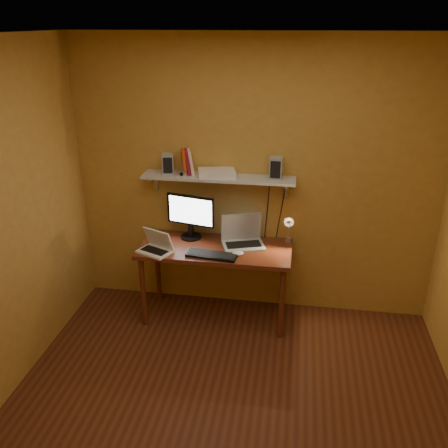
% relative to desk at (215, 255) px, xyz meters
% --- Properties ---
extents(room, '(3.44, 3.24, 2.64)m').
position_rel_desk_xyz_m(room, '(0.31, -1.28, 0.64)').
color(room, '#5B2C17').
rests_on(room, ground).
extents(desk, '(1.40, 0.60, 0.75)m').
position_rel_desk_xyz_m(desk, '(0.00, 0.00, 0.00)').
color(desk, maroon).
rests_on(desk, ground).
extents(wall_shelf, '(1.40, 0.25, 0.21)m').
position_rel_desk_xyz_m(wall_shelf, '(0.00, 0.19, 0.69)').
color(wall_shelf, silver).
rests_on(wall_shelf, room).
extents(monitor, '(0.47, 0.24, 0.43)m').
position_rel_desk_xyz_m(monitor, '(-0.27, 0.17, 0.33)').
color(monitor, black).
rests_on(monitor, desk).
extents(laptop, '(0.44, 0.37, 0.28)m').
position_rel_desk_xyz_m(laptop, '(0.24, 0.11, 0.16)').
color(laptop, '#93969B').
rests_on(laptop, desk).
extents(netbook, '(0.35, 0.31, 0.21)m').
position_rel_desk_xyz_m(netbook, '(-0.51, -0.17, 0.14)').
color(netbook, white).
rests_on(netbook, desk).
extents(keyboard, '(0.47, 0.21, 0.02)m').
position_rel_desk_xyz_m(keyboard, '(0.00, -0.19, 0.10)').
color(keyboard, black).
rests_on(keyboard, desk).
extents(mouse, '(0.12, 0.09, 0.04)m').
position_rel_desk_xyz_m(mouse, '(0.23, -0.13, 0.11)').
color(mouse, white).
rests_on(mouse, desk).
extents(desk_lamp, '(0.09, 0.23, 0.38)m').
position_rel_desk_xyz_m(desk_lamp, '(0.66, 0.13, 0.29)').
color(desk_lamp, silver).
rests_on(desk_lamp, desk).
extents(speaker_left, '(0.12, 0.12, 0.19)m').
position_rel_desk_xyz_m(speaker_left, '(-0.47, 0.20, 0.80)').
color(speaker_left, '#93969B').
rests_on(speaker_left, wall_shelf).
extents(speaker_right, '(0.11, 0.11, 0.20)m').
position_rel_desk_xyz_m(speaker_right, '(0.52, 0.20, 0.81)').
color(speaker_right, '#93969B').
rests_on(speaker_right, wall_shelf).
extents(books, '(0.16, 0.16, 0.22)m').
position_rel_desk_xyz_m(books, '(-0.29, 0.22, 0.82)').
color(books, '#CE4712').
rests_on(books, wall_shelf).
extents(shelf_camera, '(0.09, 0.05, 0.05)m').
position_rel_desk_xyz_m(shelf_camera, '(-0.33, 0.13, 0.74)').
color(shelf_camera, silver).
rests_on(shelf_camera, wall_shelf).
extents(router, '(0.38, 0.29, 0.06)m').
position_rel_desk_xyz_m(router, '(-0.01, 0.20, 0.74)').
color(router, white).
rests_on(router, wall_shelf).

